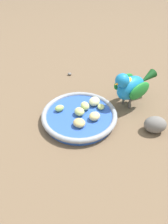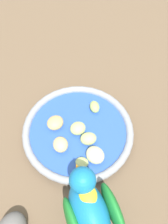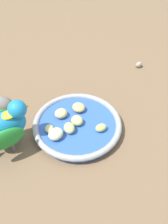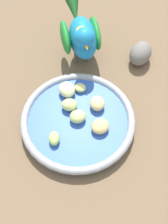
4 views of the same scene
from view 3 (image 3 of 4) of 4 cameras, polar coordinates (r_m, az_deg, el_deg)
name	(u,v)px [view 3 (image 3 of 4)]	position (r m, az deg, el deg)	size (l,w,h in m)	color
ground_plane	(82,127)	(0.64, -0.49, -3.71)	(4.00, 4.00, 0.00)	brown
feeding_bowl	(77,125)	(0.62, -1.59, -3.19)	(0.23, 0.23, 0.03)	#2D56B7
apple_piece_0	(79,107)	(0.65, -1.28, 1.10)	(0.04, 0.03, 0.02)	tan
apple_piece_1	(56,134)	(0.58, -6.82, -5.26)	(0.04, 0.03, 0.03)	beige
apple_piece_2	(101,128)	(0.60, 4.10, -3.79)	(0.03, 0.02, 0.02)	#B2CC66
apple_piece_3	(77,121)	(0.61, -1.64, -2.14)	(0.03, 0.03, 0.02)	#C6D17A
apple_piece_4	(69,128)	(0.60, -3.56, -3.86)	(0.03, 0.03, 0.02)	#C6D17A
apple_piece_5	(49,129)	(0.61, -8.32, -3.98)	(0.03, 0.02, 0.01)	#C6D17A
apple_piece_6	(61,113)	(0.63, -5.56, -0.34)	(0.03, 0.03, 0.02)	#E5C67F
parrot	(2,128)	(0.57, -19.16, -3.55)	(0.19, 0.11, 0.13)	#59544C
rock_large	(1,105)	(0.70, -19.25, 1.70)	(0.06, 0.05, 0.05)	slate
pebble_0	(139,65)	(0.87, 13.06, 11.03)	(0.02, 0.02, 0.02)	gray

